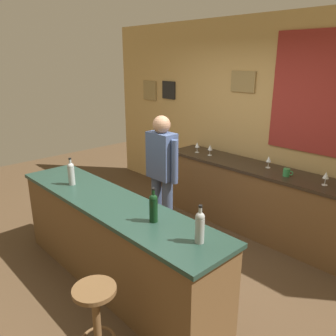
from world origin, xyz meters
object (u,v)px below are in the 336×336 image
at_px(wine_bottle_c, 200,226).
at_px(bar_stool, 96,313).
at_px(wine_bottle_a, 71,173).
at_px(wine_bottle_b, 153,207).
at_px(wine_glass_d, 326,176).
at_px(bartender, 162,172).
at_px(wine_glass_b, 210,148).
at_px(coffee_mug, 287,172).
at_px(wine_glass_c, 269,160).
at_px(wine_glass_a, 197,145).

bearing_deg(wine_bottle_c, bar_stool, -116.78).
distance_m(wine_bottle_a, wine_bottle_c, 1.79).
height_order(wine_bottle_b, wine_glass_d, wine_bottle_b).
distance_m(wine_bottle_b, wine_bottle_c, 0.50).
bearing_deg(wine_glass_d, bartender, -144.32).
distance_m(wine_bottle_b, wine_glass_b, 2.26).
bearing_deg(wine_bottle_b, wine_glass_b, 117.93).
height_order(wine_glass_b, coffee_mug, wine_glass_b).
xyz_separation_m(wine_bottle_a, wine_bottle_b, (1.29, 0.07, 0.00)).
bearing_deg(bartender, wine_bottle_b, -45.35).
xyz_separation_m(wine_bottle_c, wine_glass_c, (-0.66, 2.07, -0.05)).
xyz_separation_m(wine_glass_b, wine_glass_c, (0.90, 0.10, 0.00)).
bearing_deg(bartender, wine_glass_b, 98.36).
relative_size(wine_bottle_b, coffee_mug, 2.45).
relative_size(wine_bottle_b, wine_glass_b, 1.97).
xyz_separation_m(wine_bottle_b, wine_glass_c, (-0.16, 2.10, -0.05)).
bearing_deg(bartender, wine_glass_a, 110.16).
bearing_deg(wine_glass_d, wine_glass_b, 179.81).
xyz_separation_m(wine_glass_a, wine_glass_b, (0.23, 0.02, 0.00)).
relative_size(wine_bottle_a, wine_bottle_b, 1.00).
xyz_separation_m(wine_glass_c, coffee_mug, (0.33, -0.14, -0.06)).
bearing_deg(wine_bottle_b, wine_bottle_a, -176.76).
relative_size(wine_bottle_b, wine_bottle_c, 1.00).
distance_m(bar_stool, wine_glass_c, 2.85).
relative_size(wine_bottle_c, wine_glass_c, 1.97).
distance_m(wine_glass_b, wine_glass_c, 0.90).
height_order(wine_glass_c, wine_glass_d, same).
height_order(wine_bottle_c, wine_glass_b, wine_bottle_c).
bearing_deg(bartender, coffee_mug, 44.53).
height_order(bar_stool, coffee_mug, coffee_mug).
relative_size(wine_bottle_a, wine_glass_c, 1.97).
bearing_deg(wine_glass_d, coffee_mug, -175.54).
xyz_separation_m(bar_stool, wine_glass_d, (0.47, 2.68, 0.55)).
bearing_deg(wine_bottle_a, wine_glass_b, 83.74).
relative_size(wine_glass_b, coffee_mug, 1.24).
height_order(wine_glass_a, wine_glass_c, same).
bearing_deg(wine_glass_b, wine_glass_c, 6.09).
distance_m(bartender, wine_glass_d, 1.86).
bearing_deg(wine_glass_a, wine_bottle_c, -47.52).
relative_size(wine_bottle_c, wine_glass_b, 1.97).
relative_size(wine_glass_a, wine_glass_c, 1.00).
relative_size(wine_bottle_a, wine_bottle_c, 1.00).
height_order(bar_stool, wine_glass_b, wine_glass_b).
height_order(wine_glass_b, wine_glass_d, same).
height_order(bar_stool, wine_glass_d, wine_glass_d).
height_order(wine_bottle_b, wine_glass_a, wine_bottle_b).
bearing_deg(wine_glass_d, wine_bottle_c, -93.18).
bearing_deg(bar_stool, wine_glass_c, 96.16).
xyz_separation_m(bar_stool, wine_bottle_b, (-0.14, 0.69, 0.60)).
relative_size(bar_stool, wine_bottle_b, 2.22).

